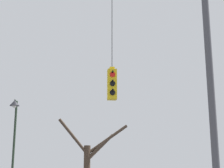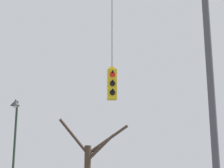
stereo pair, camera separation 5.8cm
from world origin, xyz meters
TOP-DOWN VIEW (x-y plane):
  - utility_pole_right at (5.35, -0.47)m, footprint 0.28×0.28m
  - traffic_light_over_intersection at (1.51, -0.47)m, footprint 0.34×0.46m
  - street_lamp at (-3.04, 5.51)m, footprint 0.51×0.87m
  - bare_tree at (1.04, 7.26)m, footprint 4.09×2.21m

SIDE VIEW (x-z plane):
  - bare_tree at x=1.04m, z-range -0.08..4.36m
  - street_lamp at x=-3.04m, z-range 1.33..6.58m
  - utility_pole_right at x=5.35m, z-range -0.01..9.64m
  - traffic_light_over_intersection at x=1.51m, z-range 2.61..7.11m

